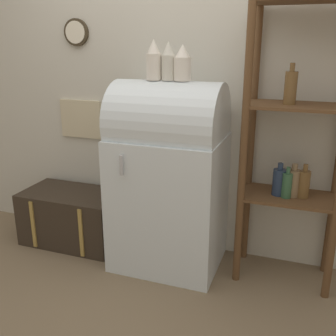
% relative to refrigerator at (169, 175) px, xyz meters
% --- Properties ---
extents(ground_plane, '(12.00, 12.00, 0.00)m').
position_rel_refrigerator_xyz_m(ground_plane, '(0.00, -0.25, -0.69)').
color(ground_plane, '#7A664C').
extents(wall_back, '(7.00, 0.09, 2.70)m').
position_rel_refrigerator_xyz_m(wall_back, '(-0.00, 0.33, 0.66)').
color(wall_back, beige).
rests_on(wall_back, ground_plane).
extents(refrigerator, '(0.76, 0.64, 1.35)m').
position_rel_refrigerator_xyz_m(refrigerator, '(0.00, 0.00, 0.00)').
color(refrigerator, silver).
rests_on(refrigerator, ground_plane).
extents(suitcase_trunk, '(0.79, 0.47, 0.43)m').
position_rel_refrigerator_xyz_m(suitcase_trunk, '(-0.85, 0.03, -0.48)').
color(suitcase_trunk, '#33281E').
rests_on(suitcase_trunk, ground_plane).
extents(shelf_unit, '(0.64, 0.38, 1.84)m').
position_rel_refrigerator_xyz_m(shelf_unit, '(0.82, 0.09, 0.31)').
color(shelf_unit, brown).
rests_on(shelf_unit, ground_plane).
extents(vase_left, '(0.10, 0.10, 0.26)m').
position_rel_refrigerator_xyz_m(vase_left, '(-0.10, -0.01, 0.78)').
color(vase_left, silver).
rests_on(vase_left, refrigerator).
extents(vase_center, '(0.09, 0.09, 0.25)m').
position_rel_refrigerator_xyz_m(vase_center, '(-0.00, -0.00, 0.78)').
color(vase_center, beige).
rests_on(vase_center, refrigerator).
extents(vase_right, '(0.11, 0.11, 0.23)m').
position_rel_refrigerator_xyz_m(vase_right, '(0.10, -0.00, 0.77)').
color(vase_right, silver).
rests_on(vase_right, refrigerator).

